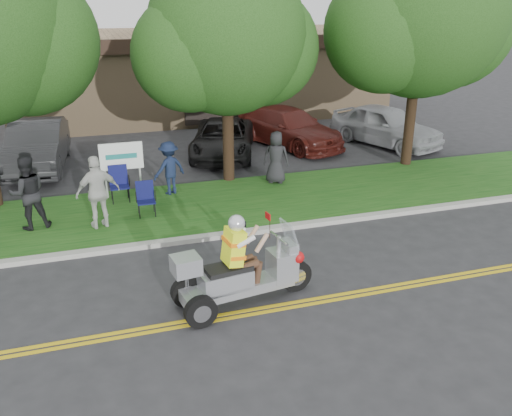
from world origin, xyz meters
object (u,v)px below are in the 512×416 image
object	(u,v)px
lawn_chair_a	(146,196)
spectator_adult_right	(98,192)
spectator_adult_mid	(28,193)
parked_car_far_right	(386,125)
trike_scooter	(239,274)
parked_car_left	(37,146)
lawn_chair_b	(119,181)
parked_car_mid	(223,139)
parked_car_right	(289,127)

from	to	relation	value
lawn_chair_a	spectator_adult_right	world-z (taller)	spectator_adult_right
spectator_adult_mid	parked_car_far_right	distance (m)	14.05
trike_scooter	parked_car_left	world-z (taller)	trike_scooter
lawn_chair_b	spectator_adult_right	world-z (taller)	spectator_adult_right
lawn_chair_b	parked_car_mid	size ratio (longest dim) A/B	0.21
trike_scooter	lawn_chair_a	world-z (taller)	trike_scooter
lawn_chair_a	trike_scooter	bearing A→B (deg)	-75.24
parked_car_left	parked_car_mid	size ratio (longest dim) A/B	1.05
lawn_chair_b	spectator_adult_right	distance (m)	2.03
parked_car_right	parked_car_far_right	size ratio (longest dim) A/B	1.07
parked_car_right	parked_car_far_right	distance (m)	3.94
parked_car_mid	trike_scooter	bearing A→B (deg)	-84.22
trike_scooter	lawn_chair_b	size ratio (longest dim) A/B	2.87
parked_car_mid	parked_car_far_right	bearing A→B (deg)	14.34
spectator_adult_right	parked_car_left	world-z (taller)	spectator_adult_right
spectator_adult_mid	parked_car_far_right	world-z (taller)	spectator_adult_mid
trike_scooter	parked_car_far_right	xyz separation A→B (m)	(9.01, 9.97, 0.14)
parked_car_right	spectator_adult_right	bearing A→B (deg)	-161.67
parked_car_far_right	parked_car_mid	bearing A→B (deg)	154.63
trike_scooter	spectator_adult_right	size ratio (longest dim) A/B	1.54
lawn_chair_a	parked_car_right	size ratio (longest dim) A/B	0.18
lawn_chair_b	parked_car_far_right	xyz separation A→B (m)	(10.82, 3.50, 0.13)
spectator_adult_right	parked_car_left	bearing A→B (deg)	-87.89
parked_car_right	lawn_chair_b	bearing A→B (deg)	-168.73
lawn_chair_b	parked_car_right	bearing A→B (deg)	32.87
lawn_chair_b	spectator_adult_mid	bearing A→B (deg)	-148.96
lawn_chair_b	trike_scooter	bearing A→B (deg)	-74.65
spectator_adult_mid	spectator_adult_right	world-z (taller)	spectator_adult_mid
trike_scooter	lawn_chair_a	xyz separation A→B (m)	(-1.21, 5.13, -0.05)
parked_car_left	parked_car_far_right	size ratio (longest dim) A/B	1.05
lawn_chair_b	spectator_adult_mid	distance (m)	2.76
parked_car_mid	spectator_adult_mid	bearing A→B (deg)	-121.89
trike_scooter	parked_car_right	xyz separation A→B (m)	(5.23, 11.08, 0.07)
spectator_adult_right	spectator_adult_mid	bearing A→B (deg)	-29.53
lawn_chair_a	parked_car_right	distance (m)	8.78
parked_car_mid	parked_car_far_right	world-z (taller)	parked_car_far_right
spectator_adult_right	parked_car_far_right	bearing A→B (deg)	-168.98
parked_car_left	lawn_chair_a	bearing A→B (deg)	-57.57
parked_car_left	parked_car_far_right	distance (m)	13.30
parked_car_right	parked_car_far_right	bearing A→B (deg)	-38.38
trike_scooter	parked_car_left	bearing A→B (deg)	103.41
spectator_adult_right	parked_car_mid	bearing A→B (deg)	-143.33
trike_scooter	parked_car_mid	world-z (taller)	trike_scooter
spectator_adult_right	parked_car_mid	world-z (taller)	spectator_adult_right
lawn_chair_b	parked_car_left	size ratio (longest dim) A/B	0.21
spectator_adult_mid	parked_car_right	world-z (taller)	spectator_adult_mid
spectator_adult_right	parked_car_right	distance (m)	10.06
spectator_adult_mid	spectator_adult_right	xyz separation A→B (m)	(1.70, -0.47, -0.01)
lawn_chair_a	lawn_chair_b	xyz separation A→B (m)	(-0.61, 1.35, 0.06)
parked_car_mid	parked_car_left	bearing A→B (deg)	-165.01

